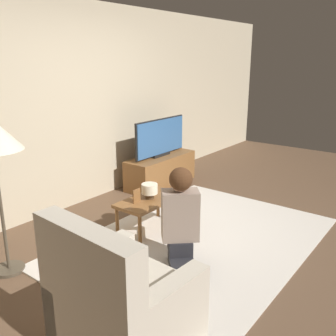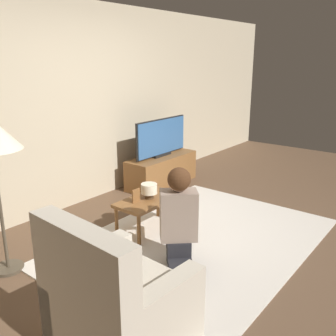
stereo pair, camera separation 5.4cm
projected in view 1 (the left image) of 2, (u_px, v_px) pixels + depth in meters
ground_plane at (198, 242)px, 4.02m from camera, size 10.00×10.00×0.00m
wall_back at (73, 107)px, 4.78m from camera, size 10.00×0.06×2.60m
rug at (198, 241)px, 4.01m from camera, size 2.98×2.09×0.02m
tv_stand at (161, 170)px, 5.78m from camera, size 1.23×0.44×0.46m
tv at (160, 137)px, 5.63m from camera, size 1.09×0.08×0.57m
coffee_table at (150, 203)px, 4.18m from camera, size 0.78×0.41×0.39m
armchair at (121, 306)px, 2.48m from camera, size 0.78×0.88×0.98m
person_kneeling at (180, 217)px, 3.44m from camera, size 0.76×0.73×0.95m
picture_frame at (137, 196)px, 4.04m from camera, size 0.11×0.01×0.15m
table_lamp at (150, 190)px, 4.15m from camera, size 0.18×0.18×0.17m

